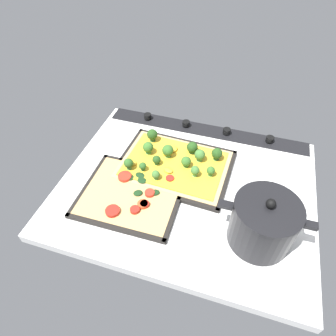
{
  "coord_description": "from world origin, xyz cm",
  "views": [
    {
      "loc": [
        -12.66,
        60.14,
        69.58
      ],
      "look_at": [
        6.46,
        -1.02,
        4.25
      ],
      "focal_mm": 31.52,
      "sensor_mm": 36.0,
      "label": 1
    }
  ],
  "objects_px": {
    "veggie_pizza_back": "(132,193)",
    "broccoli_pizza": "(174,161)",
    "cooking_pot": "(263,223)",
    "baking_tray_front": "(174,166)",
    "baking_tray_back": "(131,195)"
  },
  "relations": [
    {
      "from": "broccoli_pizza",
      "to": "veggie_pizza_back",
      "type": "xyz_separation_m",
      "value": [
        0.09,
        0.16,
        -0.01
      ]
    },
    {
      "from": "baking_tray_back",
      "to": "cooking_pot",
      "type": "relative_size",
      "value": 1.28
    },
    {
      "from": "broccoli_pizza",
      "to": "baking_tray_front",
      "type": "bearing_deg",
      "value": 110.48
    },
    {
      "from": "broccoli_pizza",
      "to": "veggie_pizza_back",
      "type": "distance_m",
      "value": 0.18
    },
    {
      "from": "broccoli_pizza",
      "to": "baking_tray_back",
      "type": "bearing_deg",
      "value": 61.41
    },
    {
      "from": "baking_tray_front",
      "to": "cooking_pot",
      "type": "xyz_separation_m",
      "value": [
        -0.29,
        0.19,
        0.07
      ]
    },
    {
      "from": "veggie_pizza_back",
      "to": "broccoli_pizza",
      "type": "bearing_deg",
      "value": -118.03
    },
    {
      "from": "baking_tray_back",
      "to": "veggie_pizza_back",
      "type": "height_order",
      "value": "veggie_pizza_back"
    },
    {
      "from": "cooking_pot",
      "to": "veggie_pizza_back",
      "type": "bearing_deg",
      "value": -5.43
    },
    {
      "from": "baking_tray_front",
      "to": "cooking_pot",
      "type": "relative_size",
      "value": 1.6
    },
    {
      "from": "baking_tray_front",
      "to": "veggie_pizza_back",
      "type": "relative_size",
      "value": 1.36
    },
    {
      "from": "baking_tray_front",
      "to": "baking_tray_back",
      "type": "relative_size",
      "value": 1.25
    },
    {
      "from": "baking_tray_front",
      "to": "cooking_pot",
      "type": "distance_m",
      "value": 0.35
    },
    {
      "from": "veggie_pizza_back",
      "to": "cooking_pot",
      "type": "distance_m",
      "value": 0.38
    },
    {
      "from": "baking_tray_back",
      "to": "cooking_pot",
      "type": "distance_m",
      "value": 0.39
    }
  ]
}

